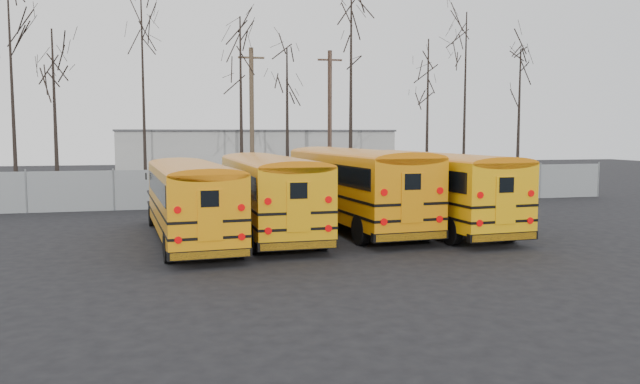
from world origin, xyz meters
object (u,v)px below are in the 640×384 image
object	(u,v)px
bus_c	(354,181)
utility_pole_left	(252,120)
bus_a	(190,195)
utility_pole_right	(330,119)
bus_d	(433,184)
bus_b	(269,188)

from	to	relation	value
bus_c	utility_pole_left	distance (m)	15.05
bus_a	utility_pole_right	bearing A→B (deg)	57.48
utility_pole_left	bus_a	bearing A→B (deg)	-104.04
bus_a	bus_d	distance (m)	9.56
bus_b	bus_c	size ratio (longest dim) A/B	0.92
bus_c	utility_pole_right	bearing A→B (deg)	73.90
bus_a	utility_pole_left	bearing A→B (deg)	70.54
bus_b	utility_pole_left	distance (m)	15.88
bus_d	utility_pole_left	bearing A→B (deg)	104.25
utility_pole_right	bus_d	bearing A→B (deg)	-89.61
bus_b	bus_c	xyz separation A→B (m)	(3.60, 0.88, 0.13)
bus_a	bus_d	size ratio (longest dim) A/B	0.93
bus_d	utility_pole_right	bearing A→B (deg)	84.62
utility_pole_right	bus_c	bearing A→B (deg)	-99.74
bus_d	utility_pole_right	xyz separation A→B (m)	(0.58, 17.86, 2.97)
bus_a	utility_pole_right	distance (m)	21.47
bus_c	bus_d	bearing A→B (deg)	-21.94
utility_pole_right	utility_pole_left	bearing A→B (deg)	-155.99
utility_pole_right	bus_b	bearing A→B (deg)	-109.79
bus_c	utility_pole_right	world-z (taller)	utility_pole_right
bus_a	bus_d	xyz separation A→B (m)	(9.52, 0.83, 0.13)
utility_pole_right	bus_a	bearing A→B (deg)	-116.14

